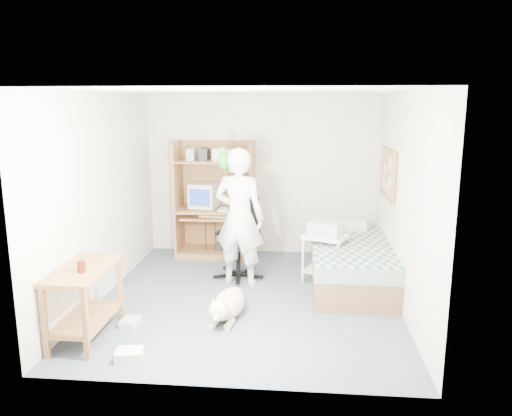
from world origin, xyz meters
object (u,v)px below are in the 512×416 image
at_px(office_chair, 240,249).
at_px(printer_cart, 325,251).
at_px(computer_hutch, 216,204).
at_px(person, 239,217).
at_px(dog, 228,304).
at_px(side_desk, 84,292).
at_px(bed, 351,263).

height_order(office_chair, printer_cart, office_chair).
bearing_deg(computer_hutch, office_chair, -62.44).
distance_m(person, printer_cart, 1.24).
distance_m(person, dog, 1.32).
distance_m(side_desk, person, 2.22).
bearing_deg(office_chair, printer_cart, 6.57).
xyz_separation_m(office_chair, person, (0.04, -0.31, 0.52)).
distance_m(dog, printer_cart, 1.73).
distance_m(office_chair, printer_cart, 1.18).
height_order(office_chair, dog, office_chair).
relative_size(bed, dog, 2.03).
height_order(bed, dog, bed).
bearing_deg(person, printer_cart, -158.12).
distance_m(side_desk, office_chair, 2.41).
distance_m(side_desk, printer_cart, 3.13).
bearing_deg(printer_cart, bed, 14.65).
bearing_deg(bed, dog, -140.18).
bearing_deg(person, computer_hutch, -54.28).
distance_m(office_chair, dog, 1.42).
bearing_deg(computer_hutch, dog, -77.26).
relative_size(computer_hutch, office_chair, 1.64).
relative_size(side_desk, office_chair, 0.91).
bearing_deg(printer_cart, dog, -108.69).
bearing_deg(dog, bed, 48.27).
height_order(bed, side_desk, side_desk).
xyz_separation_m(person, printer_cart, (1.13, 0.18, -0.47)).
bearing_deg(side_desk, office_chair, 56.02).
relative_size(side_desk, person, 0.55).
bearing_deg(printer_cart, person, -148.04).
height_order(computer_hutch, dog, computer_hutch).
xyz_separation_m(computer_hutch, person, (0.53, -1.25, 0.09)).
bearing_deg(person, bed, -162.08).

